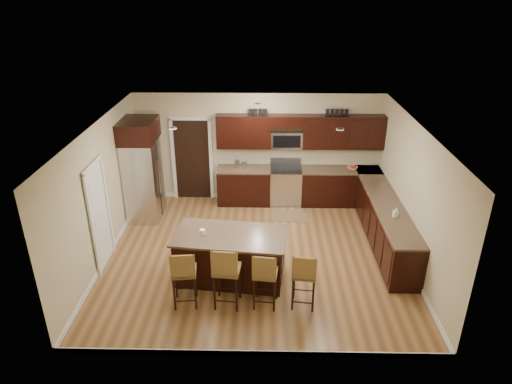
{
  "coord_description": "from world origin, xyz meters",
  "views": [
    {
      "loc": [
        0.15,
        -7.88,
        5.1
      ],
      "look_at": [
        -0.01,
        0.4,
        1.24
      ],
      "focal_mm": 32.0,
      "sensor_mm": 36.0,
      "label": 1
    }
  ],
  "objects_px": {
    "stool_extra": "(304,275)",
    "stool_right": "(265,274)",
    "refrigerator": "(142,169)",
    "range": "(285,185)",
    "island": "(231,258)",
    "stool_left": "(184,272)",
    "stool_mid": "(226,271)"
  },
  "relations": [
    {
      "from": "stool_left",
      "to": "stool_right",
      "type": "distance_m",
      "value": 1.35
    },
    {
      "from": "island",
      "to": "stool_mid",
      "type": "xyz_separation_m",
      "value": [
        -0.01,
        -0.85,
        0.3
      ]
    },
    {
      "from": "stool_left",
      "to": "refrigerator",
      "type": "relative_size",
      "value": 0.46
    },
    {
      "from": "island",
      "to": "range",
      "type": "bearing_deg",
      "value": 77.04
    },
    {
      "from": "range",
      "to": "island",
      "type": "bearing_deg",
      "value": -109.56
    },
    {
      "from": "refrigerator",
      "to": "range",
      "type": "bearing_deg",
      "value": 13.49
    },
    {
      "from": "island",
      "to": "stool_right",
      "type": "distance_m",
      "value": 1.08
    },
    {
      "from": "range",
      "to": "stool_right",
      "type": "bearing_deg",
      "value": -97.1
    },
    {
      "from": "range",
      "to": "stool_left",
      "type": "relative_size",
      "value": 1.02
    },
    {
      "from": "refrigerator",
      "to": "stool_extra",
      "type": "xyz_separation_m",
      "value": [
        3.45,
        -3.25,
        -0.54
      ]
    },
    {
      "from": "refrigerator",
      "to": "island",
      "type": "bearing_deg",
      "value": -48.11
    },
    {
      "from": "range",
      "to": "stool_mid",
      "type": "relative_size",
      "value": 0.95
    },
    {
      "from": "range",
      "to": "stool_left",
      "type": "bearing_deg",
      "value": -114.66
    },
    {
      "from": "range",
      "to": "stool_mid",
      "type": "distance_m",
      "value": 4.22
    },
    {
      "from": "stool_mid",
      "to": "stool_right",
      "type": "bearing_deg",
      "value": 6.36
    },
    {
      "from": "stool_extra",
      "to": "stool_right",
      "type": "bearing_deg",
      "value": -172.91
    },
    {
      "from": "stool_right",
      "to": "stool_extra",
      "type": "height_order",
      "value": "same"
    },
    {
      "from": "range",
      "to": "stool_left",
      "type": "distance_m",
      "value": 4.46
    },
    {
      "from": "island",
      "to": "stool_left",
      "type": "xyz_separation_m",
      "value": [
        -0.72,
        -0.84,
        0.25
      ]
    },
    {
      "from": "stool_right",
      "to": "stool_extra",
      "type": "xyz_separation_m",
      "value": [
        0.65,
        0.0,
        0.0
      ]
    },
    {
      "from": "island",
      "to": "stool_extra",
      "type": "height_order",
      "value": "stool_extra"
    },
    {
      "from": "refrigerator",
      "to": "stool_right",
      "type": "bearing_deg",
      "value": -49.32
    },
    {
      "from": "range",
      "to": "stool_extra",
      "type": "distance_m",
      "value": 4.05
    },
    {
      "from": "stool_left",
      "to": "stool_mid",
      "type": "height_order",
      "value": "stool_mid"
    },
    {
      "from": "range",
      "to": "refrigerator",
      "type": "relative_size",
      "value": 0.47
    },
    {
      "from": "range",
      "to": "refrigerator",
      "type": "bearing_deg",
      "value": -166.51
    },
    {
      "from": "stool_mid",
      "to": "island",
      "type": "bearing_deg",
      "value": 95.09
    },
    {
      "from": "island",
      "to": "refrigerator",
      "type": "relative_size",
      "value": 0.91
    },
    {
      "from": "stool_mid",
      "to": "stool_extra",
      "type": "xyz_separation_m",
      "value": [
        1.29,
        0.01,
        -0.07
      ]
    },
    {
      "from": "stool_extra",
      "to": "range",
      "type": "bearing_deg",
      "value": 99.17
    },
    {
      "from": "range",
      "to": "refrigerator",
      "type": "distance_m",
      "value": 3.47
    },
    {
      "from": "stool_left",
      "to": "refrigerator",
      "type": "height_order",
      "value": "refrigerator"
    }
  ]
}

